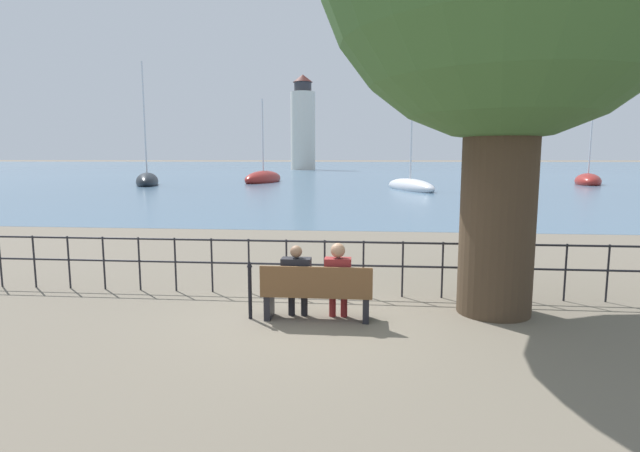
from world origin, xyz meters
TOP-DOWN VIEW (x-y plane):
  - ground_plane at (0.00, 0.00)m, footprint 1000.00×1000.00m
  - harbor_water at (0.00, 159.72)m, footprint 600.00×300.00m
  - park_bench at (0.00, -0.06)m, footprint 1.76×0.45m
  - seated_person_left at (-0.33, 0.01)m, footprint 0.47×0.35m
  - seated_person_right at (0.33, 0.01)m, footprint 0.42×0.35m
  - promenade_railing at (0.00, 1.43)m, footprint 14.54×0.04m
  - closed_umbrella at (-1.07, -0.09)m, footprint 0.09×0.09m
  - sailboat_0 at (21.99, 42.72)m, footprint 3.61×5.94m
  - sailboat_1 at (4.21, 32.89)m, footprint 4.25×8.18m
  - sailboat_2 at (-10.09, 44.05)m, footprint 3.79×8.39m
  - sailboat_3 at (-19.98, 37.86)m, footprint 4.53×7.58m
  - harbor_lighthouse at (-12.95, 99.03)m, footprint 5.20×5.20m

SIDE VIEW (x-z plane):
  - ground_plane at x=0.00m, z-range 0.00..0.00m
  - harbor_water at x=0.00m, z-range 0.00..0.01m
  - sailboat_1 at x=4.21m, z-range -5.79..6.46m
  - sailboat_2 at x=-10.09m, z-range -4.19..4.93m
  - sailboat_0 at x=21.99m, z-range -5.65..6.40m
  - sailboat_3 at x=-19.98m, z-range -5.55..6.32m
  - park_bench at x=0.00m, z-range -0.02..0.88m
  - closed_umbrella at x=-1.07m, z-range 0.06..1.02m
  - seated_person_left at x=-0.33m, z-range 0.06..1.26m
  - seated_person_right at x=0.33m, z-range 0.07..1.31m
  - promenade_railing at x=0.00m, z-range 0.17..1.22m
  - harbor_lighthouse at x=-12.95m, z-range -0.69..19.15m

